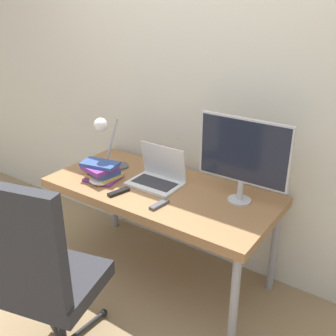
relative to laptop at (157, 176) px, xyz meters
name	(u,v)px	position (x,y,z in m)	size (l,w,h in m)	color
ground_plane	(130,302)	(0.06, -0.41, -0.76)	(12.00, 12.00, 0.00)	#937A56
wall_back	(196,89)	(0.06, 0.39, 0.54)	(8.00, 0.05, 2.60)	beige
desk	(161,196)	(0.06, -0.04, -0.11)	(1.56, 0.73, 0.71)	#996B42
laptop	(157,176)	(0.00, 0.00, 0.00)	(0.35, 0.25, 0.26)	silver
monitor	(243,154)	(0.57, 0.09, 0.27)	(0.58, 0.15, 0.54)	#B7B7BC
desk_lamp	(106,136)	(-0.40, -0.06, 0.23)	(0.13, 0.28, 0.42)	#4C4C51
office_chair	(41,271)	(0.00, -1.01, -0.14)	(0.65, 0.63, 1.14)	black
book_stack	(102,171)	(-0.35, -0.17, 0.01)	(0.28, 0.25, 0.13)	#753384
tv_remote	(119,192)	(-0.12, -0.27, -0.04)	(0.08, 0.16, 0.02)	black
media_remote	(159,205)	(0.20, -0.25, -0.04)	(0.06, 0.15, 0.02)	#4C4C51
game_controller	(98,181)	(-0.33, -0.24, -0.03)	(0.15, 0.10, 0.04)	white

